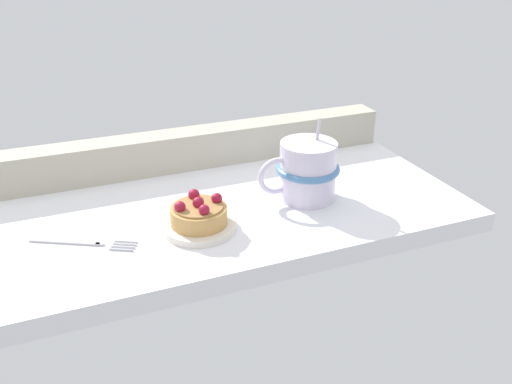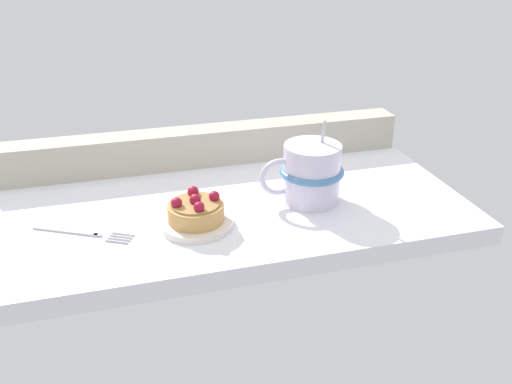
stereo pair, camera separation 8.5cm
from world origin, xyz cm
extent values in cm
cube|color=white|center=(0.00, 0.00, -1.56)|extent=(77.81, 39.41, 3.12)
cube|color=#B2AD99|center=(0.00, 16.92, 3.41)|extent=(76.26, 5.58, 6.82)
cylinder|color=silver|center=(-5.86, -7.00, 0.54)|extent=(11.04, 11.04, 1.09)
cylinder|color=silver|center=(-5.86, -7.00, 0.27)|extent=(6.07, 6.07, 0.54)
cylinder|color=tan|center=(-5.86, -7.00, 2.41)|extent=(8.42, 8.42, 2.65)
cylinder|color=#A37942|center=(-5.86, -7.00, 3.89)|extent=(7.41, 7.41, 0.30)
sphere|color=maroon|center=(-5.86, -7.00, 4.50)|extent=(1.71, 1.71, 1.71)
sphere|color=maroon|center=(-2.92, -6.70, 4.51)|extent=(1.65, 1.65, 1.65)
sphere|color=maroon|center=(-5.69, -4.15, 4.46)|extent=(1.75, 1.75, 1.75)
sphere|color=maroon|center=(-8.68, -7.29, 4.49)|extent=(1.69, 1.69, 1.69)
sphere|color=maroon|center=(-5.75, -9.57, 4.53)|extent=(1.60, 1.60, 1.60)
cylinder|color=silver|center=(13.81, -3.42, 4.86)|extent=(9.25, 9.25, 9.73)
torus|color=#4C7FB2|center=(13.81, -3.42, 5.21)|extent=(10.46, 10.46, 1.17)
torus|color=silver|center=(8.23, -3.42, 4.86)|extent=(6.35, 0.90, 6.35)
cylinder|color=#B7B7BC|center=(15.66, -2.73, 10.46)|extent=(0.51, 1.80, 6.43)
cube|color=#B7B7BC|center=(-24.92, -3.56, 0.30)|extent=(9.54, 5.55, 0.60)
cube|color=#B7B7BC|center=(-20.32, -6.02, 0.30)|extent=(1.32, 1.06, 0.60)
cube|color=#B7B7BC|center=(-17.76, -8.65, 0.30)|extent=(3.20, 1.87, 0.60)
cube|color=#B7B7BC|center=(-17.41, -8.00, 0.30)|extent=(3.20, 1.87, 0.60)
cube|color=#B7B7BC|center=(-17.06, -7.35, 0.30)|extent=(3.20, 1.87, 0.60)
cube|color=#B7B7BC|center=(-16.72, -6.71, 0.30)|extent=(3.20, 1.87, 0.60)
camera|label=1|loc=(-24.72, -76.30, 41.16)|focal=38.56mm
camera|label=2|loc=(-16.65, -79.05, 41.16)|focal=38.56mm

